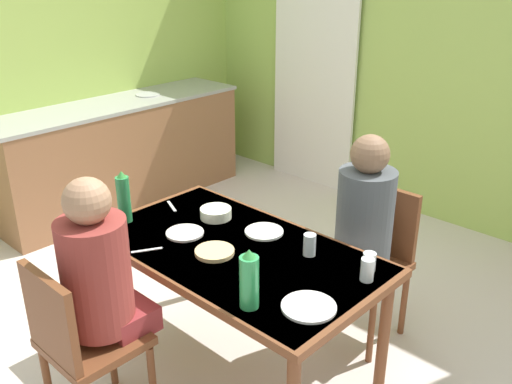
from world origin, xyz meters
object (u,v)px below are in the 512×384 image
object	(u,v)px
kitchen_counter	(121,153)
chair_far_diner	(373,254)
serving_bowl_center	(216,213)
person_far_diner	(363,216)
water_bottle_green_far	(249,280)
dining_table	(235,261)
chair_near_diner	(79,340)
person_near_diner	(99,272)
water_bottle_green_near	(124,198)

from	to	relation	value
kitchen_counter	chair_far_diner	world-z (taller)	kitchen_counter
kitchen_counter	serving_bowl_center	size ratio (longest dim) A/B	13.22
person_far_diner	chair_far_diner	bearing A→B (deg)	-90.00
water_bottle_green_far	dining_table	bearing A→B (deg)	141.98
person_far_diner	serving_bowl_center	world-z (taller)	person_far_diner
chair_near_diner	person_near_diner	world-z (taller)	person_near_diner
chair_near_diner	person_far_diner	bearing A→B (deg)	69.46
kitchen_counter	water_bottle_green_far	xyz separation A→B (m)	(2.68, -1.18, 0.39)
water_bottle_green_near	chair_near_diner	bearing A→B (deg)	-52.53
chair_near_diner	water_bottle_green_near	world-z (taller)	water_bottle_green_near
dining_table	water_bottle_green_near	distance (m)	0.70
chair_far_diner	water_bottle_green_near	world-z (taller)	water_bottle_green_near
water_bottle_green_near	water_bottle_green_far	distance (m)	1.04
water_bottle_green_far	serving_bowl_center	distance (m)	0.86
chair_near_diner	water_bottle_green_near	distance (m)	0.81
dining_table	serving_bowl_center	world-z (taller)	serving_bowl_center
dining_table	chair_near_diner	xyz separation A→B (m)	(-0.20, -0.76, -0.15)
chair_near_diner	serving_bowl_center	xyz separation A→B (m)	(-0.12, 0.93, 0.25)
water_bottle_green_near	person_near_diner	bearing A→B (deg)	-44.84
person_far_diner	water_bottle_green_near	xyz separation A→B (m)	(-0.96, -0.82, 0.08)
person_near_diner	water_bottle_green_far	world-z (taller)	person_near_diner
water_bottle_green_far	serving_bowl_center	xyz separation A→B (m)	(-0.71, 0.47, -0.10)
kitchen_counter	water_bottle_green_far	world-z (taller)	water_bottle_green_far
dining_table	water_bottle_green_near	xyz separation A→B (m)	(-0.64, -0.19, 0.21)
chair_near_diner	kitchen_counter	bearing A→B (deg)	142.00
chair_far_diner	person_near_diner	bearing A→B (deg)	69.46
chair_near_diner	chair_far_diner	bearing A→B (deg)	71.16
chair_near_diner	serving_bowl_center	world-z (taller)	chair_near_diner
dining_table	person_near_diner	world-z (taller)	person_near_diner
dining_table	water_bottle_green_far	distance (m)	0.53
water_bottle_green_far	person_far_diner	bearing A→B (deg)	94.25
chair_far_diner	serving_bowl_center	world-z (taller)	chair_far_diner
person_near_diner	water_bottle_green_near	distance (m)	0.62
kitchen_counter	water_bottle_green_near	distance (m)	2.01
person_far_diner	serving_bowl_center	distance (m)	0.79
dining_table	water_bottle_green_far	xyz separation A→B (m)	(0.39, -0.31, 0.20)
water_bottle_green_far	chair_near_diner	bearing A→B (deg)	-142.22
water_bottle_green_near	water_bottle_green_far	size ratio (longest dim) A/B	1.09
person_near_diner	serving_bowl_center	world-z (taller)	person_near_diner
kitchen_counter	chair_far_diner	size ratio (longest dim) A/B	2.58
kitchen_counter	water_bottle_green_near	size ratio (longest dim) A/B	7.82
kitchen_counter	person_far_diner	distance (m)	2.65
person_near_diner	chair_far_diner	bearing A→B (deg)	69.46
person_far_diner	serving_bowl_center	size ratio (longest dim) A/B	4.53
dining_table	person_near_diner	distance (m)	0.67
chair_near_diner	person_far_diner	xyz separation A→B (m)	(0.52, 1.39, 0.28)
chair_far_diner	person_near_diner	distance (m)	1.51
kitchen_counter	serving_bowl_center	xyz separation A→B (m)	(1.98, -0.70, 0.30)
dining_table	serving_bowl_center	bearing A→B (deg)	151.92
water_bottle_green_near	person_far_diner	bearing A→B (deg)	40.38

